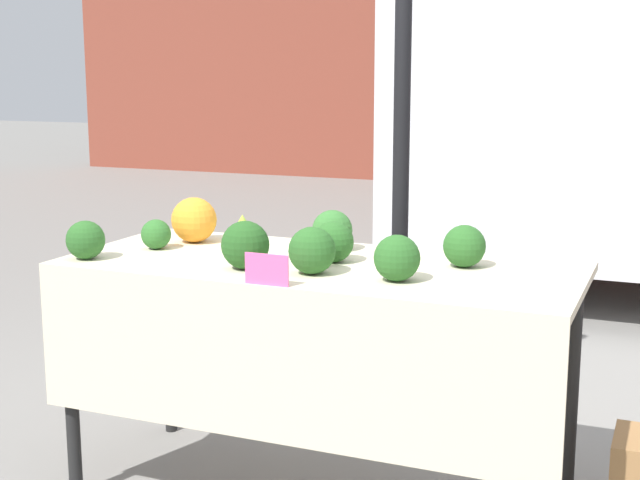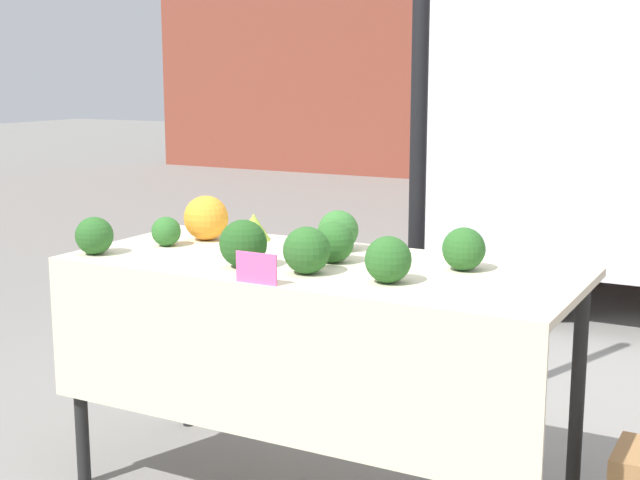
% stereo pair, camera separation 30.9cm
% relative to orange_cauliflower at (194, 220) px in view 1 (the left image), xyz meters
% --- Properties ---
extents(tent_pole, '(0.07, 0.07, 2.21)m').
position_rel_orange_cauliflower_xyz_m(tent_pole, '(0.65, 0.59, 0.13)').
color(tent_pole, black).
rests_on(tent_pole, ground_plane).
extents(market_table, '(1.80, 0.78, 0.88)m').
position_rel_orange_cauliflower_xyz_m(market_table, '(0.60, -0.23, -0.21)').
color(market_table, beige).
rests_on(market_table, ground_plane).
extents(orange_cauliflower, '(0.18, 0.18, 0.18)m').
position_rel_orange_cauliflower_xyz_m(orange_cauliflower, '(0.00, 0.00, 0.00)').
color(orange_cauliflower, orange).
rests_on(orange_cauliflower, market_table).
extents(romanesco_head, '(0.13, 0.13, 0.11)m').
position_rel_orange_cauliflower_xyz_m(romanesco_head, '(0.17, 0.09, -0.03)').
color(romanesco_head, '#93B238').
rests_on(romanesco_head, market_table).
extents(broccoli_head_0, '(0.15, 0.15, 0.15)m').
position_rel_orange_cauliflower_xyz_m(broccoli_head_0, '(0.64, -0.14, -0.02)').
color(broccoli_head_0, '#285B23').
rests_on(broccoli_head_0, market_table).
extents(broccoli_head_1, '(0.15, 0.15, 0.15)m').
position_rel_orange_cauliflower_xyz_m(broccoli_head_1, '(0.56, 0.06, -0.01)').
color(broccoli_head_1, '#336B2D').
rests_on(broccoli_head_1, market_table).
extents(broccoli_head_2, '(0.16, 0.16, 0.16)m').
position_rel_orange_cauliflower_xyz_m(broccoli_head_2, '(0.40, -0.35, -0.01)').
color(broccoli_head_2, '#23511E').
rests_on(broccoli_head_2, market_table).
extents(broccoli_head_3, '(0.15, 0.15, 0.15)m').
position_rel_orange_cauliflower_xyz_m(broccoli_head_3, '(0.93, -0.33, -0.01)').
color(broccoli_head_3, '#285B23').
rests_on(broccoli_head_3, market_table).
extents(broccoli_head_4, '(0.14, 0.14, 0.14)m').
position_rel_orange_cauliflower_xyz_m(broccoli_head_4, '(-0.19, -0.42, -0.02)').
color(broccoli_head_4, '#285B23').
rests_on(broccoli_head_4, market_table).
extents(broccoli_head_5, '(0.16, 0.16, 0.16)m').
position_rel_orange_cauliflower_xyz_m(broccoli_head_5, '(0.64, -0.34, -0.01)').
color(broccoli_head_5, '#285B23').
rests_on(broccoli_head_5, market_table).
extents(broccoli_head_6, '(0.15, 0.15, 0.15)m').
position_rel_orange_cauliflower_xyz_m(broccoli_head_6, '(1.08, -0.04, -0.02)').
color(broccoli_head_6, '#285B23').
rests_on(broccoli_head_6, market_table).
extents(broccoli_head_7, '(0.11, 0.11, 0.11)m').
position_rel_orange_cauliflower_xyz_m(broccoli_head_7, '(-0.06, -0.17, -0.03)').
color(broccoli_head_7, '#2D6628').
rests_on(broccoli_head_7, market_table).
extents(price_sign, '(0.15, 0.01, 0.10)m').
position_rel_orange_cauliflower_xyz_m(price_sign, '(0.57, -0.54, -0.04)').
color(price_sign, '#F45B9E').
rests_on(price_sign, market_table).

